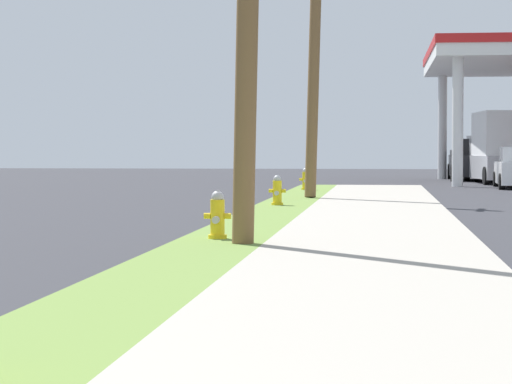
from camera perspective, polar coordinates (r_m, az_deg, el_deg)
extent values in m
cylinder|color=yellow|center=(16.79, -2.02, -2.34)|extent=(0.29, 0.29, 0.06)
cylinder|color=yellow|center=(16.77, -2.03, -1.42)|extent=(0.22, 0.22, 0.60)
sphere|color=#B2B2B7|center=(16.75, -2.03, -0.26)|extent=(0.19, 0.19, 0.19)
cylinder|color=#B2B2B7|center=(16.75, -2.03, 0.01)|extent=(0.06, 0.06, 0.05)
cylinder|color=yellow|center=(16.79, -2.57, -1.26)|extent=(0.10, 0.09, 0.09)
cylinder|color=yellow|center=(16.74, -1.48, -1.27)|extent=(0.10, 0.09, 0.09)
cylinder|color=#B2B2B7|center=(16.60, -2.11, -1.47)|extent=(0.11, 0.12, 0.11)
cylinder|color=yellow|center=(26.81, 1.12, -0.62)|extent=(0.29, 0.29, 0.06)
cylinder|color=yellow|center=(26.80, 1.12, -0.04)|extent=(0.22, 0.22, 0.60)
sphere|color=#B2B2B7|center=(26.79, 1.12, 0.68)|extent=(0.19, 0.19, 0.19)
cylinder|color=#B2B2B7|center=(26.78, 1.12, 0.86)|extent=(0.06, 0.06, 0.05)
cylinder|color=yellow|center=(26.81, 0.78, 0.06)|extent=(0.10, 0.09, 0.09)
cylinder|color=yellow|center=(26.78, 1.46, 0.06)|extent=(0.10, 0.09, 0.09)
cylinder|color=#B2B2B7|center=(26.63, 1.09, -0.06)|extent=(0.11, 0.12, 0.11)
cylinder|color=yellow|center=(36.90, 2.61, 0.17)|extent=(0.29, 0.29, 0.06)
cylinder|color=yellow|center=(36.90, 2.61, 0.59)|extent=(0.22, 0.22, 0.60)
sphere|color=#B2B2B7|center=(36.89, 2.61, 1.12)|extent=(0.19, 0.19, 0.19)
cylinder|color=#B2B2B7|center=(36.89, 2.61, 1.24)|extent=(0.06, 0.06, 0.05)
cylinder|color=yellow|center=(36.91, 2.36, 0.66)|extent=(0.10, 0.09, 0.09)
cylinder|color=yellow|center=(36.88, 2.86, 0.66)|extent=(0.10, 0.09, 0.09)
cylinder|color=#B2B2B7|center=(36.73, 2.59, 0.58)|extent=(0.11, 0.12, 0.11)
cylinder|color=brown|center=(31.41, 3.06, 7.05)|extent=(0.50, 1.43, 8.00)
cylinder|color=silver|center=(44.04, 10.50, 3.62)|extent=(0.44, 0.44, 5.13)
cylinder|color=silver|center=(55.08, 9.72, 3.34)|extent=(0.44, 0.44, 5.13)
cube|color=white|center=(49.93, 13.12, 6.67)|extent=(7.05, 12.86, 0.50)
cube|color=red|center=(49.96, 13.13, 7.16)|extent=(7.15, 12.96, 0.36)
cube|color=#47474C|center=(55.28, 12.43, 1.49)|extent=(0.70, 1.10, 1.60)
cylinder|color=black|center=(44.44, 12.45, 0.67)|extent=(0.24, 0.61, 0.60)
cylinder|color=black|center=(41.05, 12.74, 0.54)|extent=(0.24, 0.61, 0.60)
cube|color=black|center=(53.23, 11.21, 1.37)|extent=(2.14, 5.45, 1.00)
cube|color=black|center=(52.26, 11.27, 2.32)|extent=(1.89, 2.10, 0.76)
cube|color=black|center=(54.41, 11.14, 2.04)|extent=(1.96, 2.96, 0.24)
cylinder|color=black|center=(51.16, 12.40, 0.96)|extent=(0.24, 0.77, 0.76)
cylinder|color=black|center=(51.05, 10.27, 0.97)|extent=(0.24, 0.77, 0.76)
cylinder|color=black|center=(55.44, 12.06, 1.06)|extent=(0.24, 0.77, 0.76)
cylinder|color=black|center=(55.34, 10.10, 1.07)|extent=(0.24, 0.77, 0.76)
cube|color=#BCBCC1|center=(49.14, 12.53, 1.29)|extent=(2.47, 6.53, 1.00)
cube|color=white|center=(48.38, 12.71, 2.99)|extent=(2.25, 4.10, 1.90)
cube|color=#BCBCC1|center=(51.15, 12.14, 2.39)|extent=(1.99, 2.18, 0.90)
cylinder|color=black|center=(51.60, 10.97, 0.98)|extent=(0.28, 0.77, 0.76)
cylinder|color=black|center=(51.92, 13.05, 0.97)|extent=(0.28, 0.77, 0.76)
cylinder|color=black|center=(46.37, 11.95, 0.83)|extent=(0.28, 0.77, 0.76)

